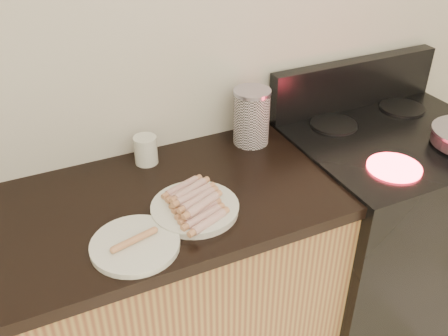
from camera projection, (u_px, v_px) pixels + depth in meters
name	position (u px, v px, depth m)	size (l,w,h in m)	color
wall_back	(164.00, 37.00, 1.61)	(4.00, 0.04, 2.60)	silver
stove	(378.00, 230.00, 2.10)	(0.76, 0.65, 0.91)	black
stove_panel	(354.00, 83.00, 2.02)	(0.76, 0.06, 0.20)	black
burner_near_left	(394.00, 167.00, 1.67)	(0.18, 0.18, 0.01)	#FF1E2D
burner_far_left	(334.00, 124.00, 1.92)	(0.18, 0.18, 0.01)	black
burner_far_right	(402.00, 108.00, 2.05)	(0.18, 0.18, 0.01)	black
main_plate	(195.00, 209.00, 1.48)	(0.26, 0.26, 0.02)	white
side_plate	(135.00, 245.00, 1.35)	(0.24, 0.24, 0.02)	white
hotdog_pile	(195.00, 201.00, 1.47)	(0.12, 0.26, 0.05)	maroon
plain_sausages	(134.00, 240.00, 1.34)	(0.13, 0.05, 0.02)	#C15E3B
canister	(251.00, 117.00, 1.79)	(0.13, 0.13, 0.21)	silver
mug	(146.00, 150.00, 1.70)	(0.08, 0.08, 0.10)	white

